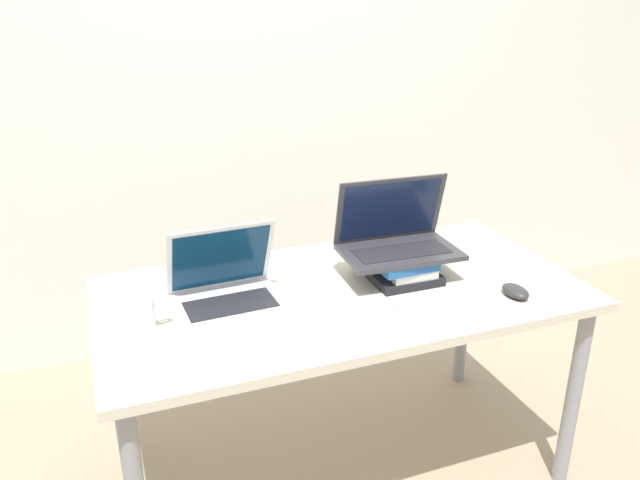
{
  "coord_description": "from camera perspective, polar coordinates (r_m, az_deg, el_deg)",
  "views": [
    {
      "loc": [
        -0.7,
        -1.26,
        1.6
      ],
      "look_at": [
        -0.08,
        0.39,
        0.9
      ],
      "focal_mm": 35.0,
      "sensor_mm": 36.0,
      "label": 1
    }
  ],
  "objects": [
    {
      "name": "wall_back",
      "position": [
        2.86,
        -6.71,
        16.55
      ],
      "size": [
        8.0,
        0.05,
        2.7
      ],
      "color": "silver",
      "rests_on": "ground_plane"
    },
    {
      "name": "desk",
      "position": [
        2.03,
        2.03,
        -6.35
      ],
      "size": [
        1.53,
        0.78,
        0.72
      ],
      "color": "beige",
      "rests_on": "ground_plane"
    },
    {
      "name": "laptop_left",
      "position": [
        1.91,
        -8.56,
        -4.44
      ],
      "size": [
        0.34,
        0.28,
        0.25
      ],
      "color": "silver",
      "rests_on": "desk"
    },
    {
      "name": "book_stack",
      "position": [
        2.09,
        7.22,
        -2.3
      ],
      "size": [
        0.22,
        0.25,
        0.08
      ],
      "color": "black",
      "rests_on": "desk"
    },
    {
      "name": "laptop_on_books",
      "position": [
        2.06,
        7.02,
        0.22
      ],
      "size": [
        0.39,
        0.25,
        0.24
      ],
      "color": "#333338",
      "rests_on": "book_stack"
    },
    {
      "name": "wireless_keyboard",
      "position": [
        1.91,
        11.42,
        -6.09
      ],
      "size": [
        0.29,
        0.14,
        0.01
      ],
      "color": "silver",
      "rests_on": "desk"
    },
    {
      "name": "mouse",
      "position": [
        2.04,
        17.44,
        -4.48
      ],
      "size": [
        0.07,
        0.1,
        0.03
      ],
      "color": "#2D2D2D",
      "rests_on": "desk"
    },
    {
      "name": "mug",
      "position": [
        1.83,
        -16.08,
        -6.48
      ],
      "size": [
        0.13,
        0.09,
        0.09
      ],
      "color": "white",
      "rests_on": "desk"
    }
  ]
}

